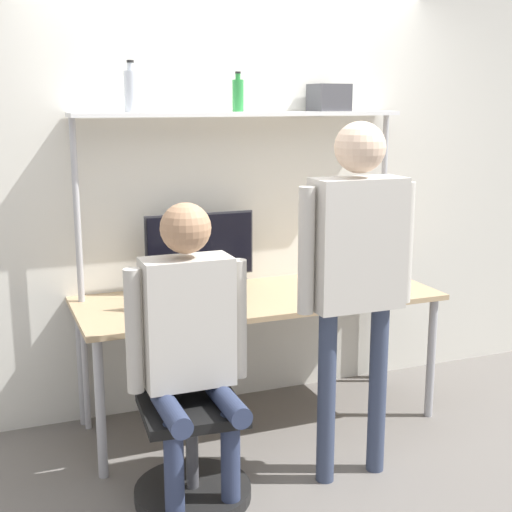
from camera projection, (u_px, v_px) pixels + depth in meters
name	position (u px, v px, depth m)	size (l,w,h in m)	color
ground_plane	(286.00, 450.00, 3.90)	(12.00, 12.00, 0.00)	slate
wall_back	(233.00, 187.00, 4.36)	(8.00, 0.06, 2.70)	silver
desk	(259.00, 307.00, 4.12)	(2.07, 0.77, 0.77)	tan
shelf_unit	(242.00, 157.00, 4.17)	(1.97, 0.24, 1.81)	white
monitor	(200.00, 248.00, 4.17)	(0.65, 0.18, 0.46)	#333338
laptop	(172.00, 299.00, 3.79)	(0.33, 0.24, 0.24)	#333338
cell_phone	(224.00, 306.00, 3.89)	(0.07, 0.15, 0.01)	silver
office_chair	(190.00, 439.00, 3.40)	(0.56, 0.56, 0.93)	black
person_seated	(190.00, 330.00, 3.24)	(0.58, 0.48, 1.43)	#2D3856
person_standing	(357.00, 254.00, 3.39)	(0.61, 0.24, 1.78)	#38425B
bottle_clear	(131.00, 90.00, 3.86)	(0.08, 0.08, 0.28)	silver
bottle_green	(238.00, 95.00, 4.08)	(0.06, 0.06, 0.22)	#2D8C3F
storage_box	(329.00, 98.00, 4.30)	(0.20, 0.22, 0.16)	#4C4C51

